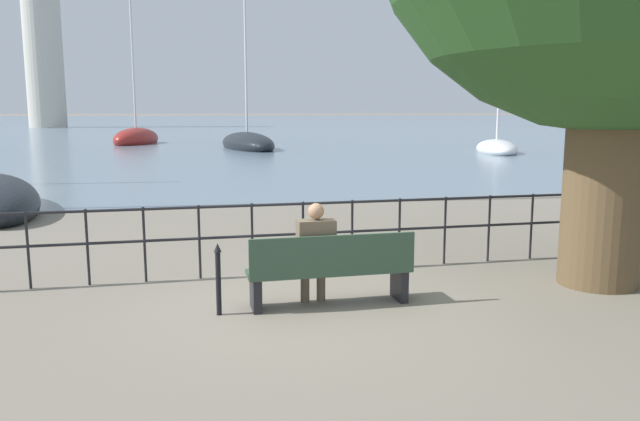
# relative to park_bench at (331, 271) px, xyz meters

# --- Properties ---
(ground_plane) EXTENTS (1000.00, 1000.00, 0.00)m
(ground_plane) POSITION_rel_park_bench_xyz_m (0.00, 0.07, -0.44)
(ground_plane) COLOR gray
(harbor_water) EXTENTS (600.00, 300.00, 0.01)m
(harbor_water) POSITION_rel_park_bench_xyz_m (0.00, 158.41, -0.44)
(harbor_water) COLOR slate
(harbor_water) RESTS_ON ground_plane
(park_bench) EXTENTS (2.01, 0.45, 0.90)m
(park_bench) POSITION_rel_park_bench_xyz_m (0.00, 0.00, 0.00)
(park_bench) COLOR #334C38
(park_bench) RESTS_ON ground_plane
(seated_person_left) EXTENTS (0.45, 0.35, 1.26)m
(seated_person_left) POSITION_rel_park_bench_xyz_m (-0.17, 0.08, 0.25)
(seated_person_left) COLOR brown
(seated_person_left) RESTS_ON ground_plane
(promenade_railing) EXTENTS (10.44, 0.04, 1.05)m
(promenade_railing) POSITION_rel_park_bench_xyz_m (0.00, 1.64, 0.25)
(promenade_railing) COLOR black
(promenade_railing) RESTS_ON ground_plane
(closed_umbrella) EXTENTS (0.09, 0.09, 0.85)m
(closed_umbrella) POSITION_rel_park_bench_xyz_m (-1.35, -0.03, 0.03)
(closed_umbrella) COLOR black
(closed_umbrella) RESTS_ON ground_plane
(sailboat_0) EXTENTS (3.67, 8.50, 12.99)m
(sailboat_0) POSITION_rel_park_bench_xyz_m (2.76, 32.05, -0.10)
(sailboat_0) COLOR black
(sailboat_0) RESTS_ON ground_plane
(sailboat_1) EXTENTS (4.17, 6.34, 12.70)m
(sailboat_1) POSITION_rel_park_bench_xyz_m (-4.29, 39.45, -0.05)
(sailboat_1) COLOR maroon
(sailboat_1) RESTS_ON ground_plane
(sailboat_2) EXTENTS (3.81, 6.01, 7.78)m
(sailboat_2) POSITION_rel_park_bench_xyz_m (16.04, 24.99, -0.19)
(sailboat_2) COLOR white
(sailboat_2) RESTS_ON ground_plane
(harbor_lighthouse) EXTENTS (5.08, 5.08, 25.96)m
(harbor_lighthouse) POSITION_rel_park_bench_xyz_m (-18.83, 88.63, 11.63)
(harbor_lighthouse) COLOR beige
(harbor_lighthouse) RESTS_ON ground_plane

